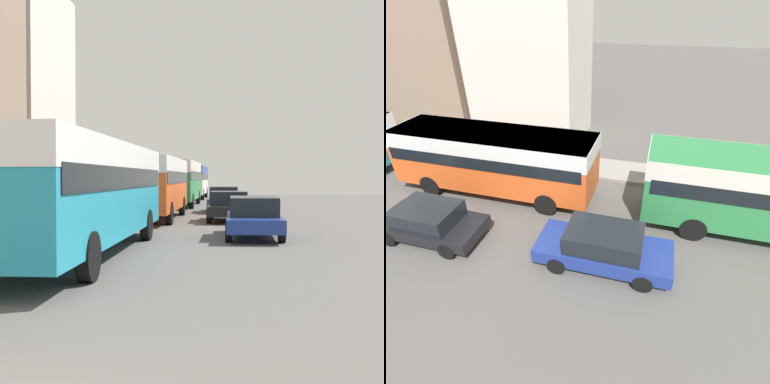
{
  "view_description": "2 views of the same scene",
  "coord_description": "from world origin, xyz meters",
  "views": [
    {
      "loc": [
        2.17,
        -3.11,
        2.05
      ],
      "look_at": [
        -0.18,
        26.96,
        1.21
      ],
      "focal_mm": 50.0,
      "sensor_mm": 36.0,
      "label": 1
    },
    {
      "loc": [
        9.08,
        29.45,
        7.83
      ],
      "look_at": [
        -0.9,
        26.7,
        1.14
      ],
      "focal_mm": 28.0,
      "sensor_mm": 36.0,
      "label": 2
    }
  ],
  "objects": [
    {
      "name": "car_crossing",
      "position": [
        1.95,
        21.64,
        0.73
      ],
      "size": [
        1.95,
        4.05,
        1.39
      ],
      "color": "black",
      "rests_on": "ground_plane"
    },
    {
      "name": "car_far_curb",
      "position": [
        1.61,
        28.29,
        0.78
      ],
      "size": [
        1.88,
        4.59,
        1.49
      ],
      "color": "navy",
      "rests_on": "ground_plane"
    },
    {
      "name": "building_far_terrace",
      "position": [
        -9.63,
        14.99,
        6.75
      ],
      "size": [
        6.86,
        6.06,
        13.49
      ],
      "color": "gray",
      "rests_on": "ground_plane"
    },
    {
      "name": "bus_following",
      "position": [
        -1.78,
        22.51,
        1.93
      ],
      "size": [
        2.66,
        9.29,
        2.96
      ],
      "color": "#EA5B23",
      "rests_on": "ground_plane"
    },
    {
      "name": "building_end_row",
      "position": [
        -8.85,
        21.62,
        5.56
      ],
      "size": [
        5.3,
        6.25,
        11.11
      ],
      "color": "silver",
      "rests_on": "ground_plane"
    }
  ]
}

